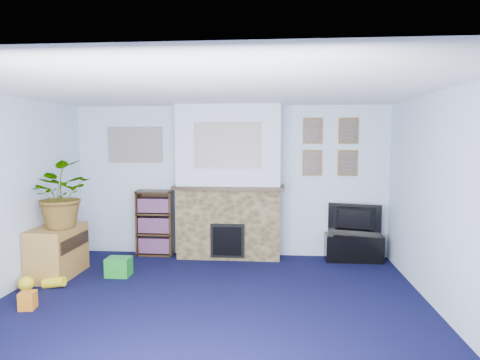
# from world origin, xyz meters

# --- Properties ---
(floor) EXTENTS (5.00, 4.50, 0.01)m
(floor) POSITION_xyz_m (0.00, 0.00, 0.00)
(floor) COLOR black
(floor) RESTS_ON ground
(ceiling) EXTENTS (5.00, 4.50, 0.01)m
(ceiling) POSITION_xyz_m (0.00, 0.00, 2.40)
(ceiling) COLOR white
(ceiling) RESTS_ON wall_back
(wall_back) EXTENTS (5.00, 0.04, 2.40)m
(wall_back) POSITION_xyz_m (0.00, 2.25, 1.20)
(wall_back) COLOR silver
(wall_back) RESTS_ON ground
(wall_front) EXTENTS (5.00, 0.04, 2.40)m
(wall_front) POSITION_xyz_m (0.00, -2.25, 1.20)
(wall_front) COLOR silver
(wall_front) RESTS_ON ground
(wall_right) EXTENTS (0.04, 4.50, 2.40)m
(wall_right) POSITION_xyz_m (2.50, 0.00, 1.20)
(wall_right) COLOR silver
(wall_right) RESTS_ON ground
(chimney_breast) EXTENTS (1.72, 0.50, 2.40)m
(chimney_breast) POSITION_xyz_m (0.00, 2.05, 1.18)
(chimney_breast) COLOR brown
(chimney_breast) RESTS_ON ground
(collage_main) EXTENTS (1.00, 0.03, 0.68)m
(collage_main) POSITION_xyz_m (0.00, 1.84, 1.78)
(collage_main) COLOR gray
(collage_main) RESTS_ON chimney_breast
(collage_left) EXTENTS (0.90, 0.03, 0.58)m
(collage_left) POSITION_xyz_m (-1.55, 2.23, 1.78)
(collage_left) COLOR gray
(collage_left) RESTS_ON wall_back
(portrait_tl) EXTENTS (0.30, 0.03, 0.40)m
(portrait_tl) POSITION_xyz_m (1.30, 2.23, 2.00)
(portrait_tl) COLOR brown
(portrait_tl) RESTS_ON wall_back
(portrait_tr) EXTENTS (0.30, 0.03, 0.40)m
(portrait_tr) POSITION_xyz_m (1.85, 2.23, 2.00)
(portrait_tr) COLOR brown
(portrait_tr) RESTS_ON wall_back
(portrait_bl) EXTENTS (0.30, 0.03, 0.40)m
(portrait_bl) POSITION_xyz_m (1.30, 2.23, 1.50)
(portrait_bl) COLOR brown
(portrait_bl) RESTS_ON wall_back
(portrait_br) EXTENTS (0.30, 0.03, 0.40)m
(portrait_br) POSITION_xyz_m (1.85, 2.23, 1.50)
(portrait_br) COLOR brown
(portrait_br) RESTS_ON wall_back
(tv_stand) EXTENTS (0.86, 0.36, 0.41)m
(tv_stand) POSITION_xyz_m (1.94, 2.03, 0.23)
(tv_stand) COLOR black
(tv_stand) RESTS_ON ground
(television) EXTENTS (0.81, 0.31, 0.46)m
(television) POSITION_xyz_m (1.94, 2.05, 0.64)
(television) COLOR black
(television) RESTS_ON tv_stand
(bookshelf) EXTENTS (0.58, 0.28, 1.05)m
(bookshelf) POSITION_xyz_m (-1.20, 2.11, 0.50)
(bookshelf) COLOR black
(bookshelf) RESTS_ON ground
(sideboard) EXTENTS (0.49, 0.88, 0.68)m
(sideboard) POSITION_xyz_m (-2.24, 0.94, 0.35)
(sideboard) COLOR #A37534
(sideboard) RESTS_ON ground
(potted_plant) EXTENTS (1.04, 1.00, 0.90)m
(potted_plant) POSITION_xyz_m (-2.19, 0.89, 1.13)
(potted_plant) COLOR #26661E
(potted_plant) RESTS_ON sideboard
(mantel_clock) EXTENTS (0.10, 0.06, 0.14)m
(mantel_clock) POSITION_xyz_m (-0.10, 2.00, 1.22)
(mantel_clock) COLOR gold
(mantel_clock) RESTS_ON chimney_breast
(mantel_candle) EXTENTS (0.05, 0.05, 0.16)m
(mantel_candle) POSITION_xyz_m (0.24, 2.00, 1.23)
(mantel_candle) COLOR #B2BFC6
(mantel_candle) RESTS_ON chimney_breast
(mantel_teddy) EXTENTS (0.12, 0.12, 0.12)m
(mantel_teddy) POSITION_xyz_m (-0.56, 2.00, 1.22)
(mantel_teddy) COLOR gray
(mantel_teddy) RESTS_ON chimney_breast
(mantel_can) EXTENTS (0.06, 0.06, 0.13)m
(mantel_can) POSITION_xyz_m (0.70, 2.00, 1.21)
(mantel_can) COLOR orange
(mantel_can) RESTS_ON chimney_breast
(green_crate) EXTENTS (0.32, 0.26, 0.26)m
(green_crate) POSITION_xyz_m (-1.41, 1.00, 0.14)
(green_crate) COLOR #198C26
(green_crate) RESTS_ON ground
(toy_ball) EXTENTS (0.19, 0.19, 0.19)m
(toy_ball) POSITION_xyz_m (-2.34, 0.33, 0.09)
(toy_ball) COLOR yellow
(toy_ball) RESTS_ON ground
(toy_block) EXTENTS (0.18, 0.18, 0.20)m
(toy_block) POSITION_xyz_m (-1.99, -0.20, 0.11)
(toy_block) COLOR orange
(toy_block) RESTS_ON ground
(toy_tube) EXTENTS (0.29, 0.13, 0.17)m
(toy_tube) POSITION_xyz_m (-2.05, 0.47, 0.07)
(toy_tube) COLOR yellow
(toy_tube) RESTS_ON ground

